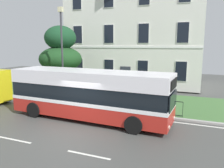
{
  "coord_description": "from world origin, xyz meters",
  "views": [
    {
      "loc": [
        6.12,
        -9.4,
        4.5
      ],
      "look_at": [
        0.26,
        5.14,
        1.75
      ],
      "focal_mm": 35.8,
      "sensor_mm": 36.0,
      "label": 1
    }
  ],
  "objects_px": {
    "georgian_townhouse": "(138,23)",
    "street_lamp_post": "(62,49)",
    "evergreen_tree": "(60,62)",
    "single_decker_bus": "(89,94)",
    "litter_bin": "(139,102)"
  },
  "relations": [
    {
      "from": "georgian_townhouse",
      "to": "litter_bin",
      "type": "bearing_deg",
      "value": -73.66
    },
    {
      "from": "georgian_townhouse",
      "to": "single_decker_bus",
      "type": "height_order",
      "value": "georgian_townhouse"
    },
    {
      "from": "georgian_townhouse",
      "to": "single_decker_bus",
      "type": "bearing_deg",
      "value": -86.02
    },
    {
      "from": "georgian_townhouse",
      "to": "evergreen_tree",
      "type": "height_order",
      "value": "georgian_townhouse"
    },
    {
      "from": "single_decker_bus",
      "to": "street_lamp_post",
      "type": "bearing_deg",
      "value": 145.78
    },
    {
      "from": "street_lamp_post",
      "to": "single_decker_bus",
      "type": "bearing_deg",
      "value": -36.46
    },
    {
      "from": "georgian_townhouse",
      "to": "street_lamp_post",
      "type": "bearing_deg",
      "value": -103.18
    },
    {
      "from": "evergreen_tree",
      "to": "single_decker_bus",
      "type": "xyz_separation_m",
      "value": [
        6.12,
        -5.92,
        -1.3
      ]
    },
    {
      "from": "evergreen_tree",
      "to": "single_decker_bus",
      "type": "relative_size",
      "value": 0.61
    },
    {
      "from": "single_decker_bus",
      "to": "litter_bin",
      "type": "distance_m",
      "value": 3.55
    },
    {
      "from": "georgian_townhouse",
      "to": "street_lamp_post",
      "type": "xyz_separation_m",
      "value": [
        -2.7,
        -11.51,
        -2.79
      ]
    },
    {
      "from": "evergreen_tree",
      "to": "litter_bin",
      "type": "height_order",
      "value": "evergreen_tree"
    },
    {
      "from": "evergreen_tree",
      "to": "street_lamp_post",
      "type": "xyz_separation_m",
      "value": [
        2.43,
        -3.2,
        1.32
      ]
    },
    {
      "from": "single_decker_bus",
      "to": "evergreen_tree",
      "type": "bearing_deg",
      "value": 138.19
    },
    {
      "from": "litter_bin",
      "to": "georgian_townhouse",
      "type": "bearing_deg",
      "value": 106.34
    }
  ]
}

